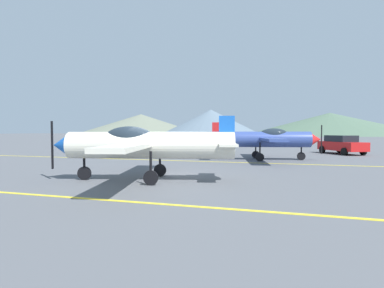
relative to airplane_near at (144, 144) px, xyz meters
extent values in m
plane|color=#54565B|center=(0.74, 0.65, -1.46)|extent=(400.00, 400.00, 0.00)
cube|color=yellow|center=(0.74, -3.50, -1.46)|extent=(80.00, 0.16, 0.01)
cube|color=yellow|center=(0.74, 8.02, -1.46)|extent=(80.00, 0.16, 0.01)
cylinder|color=silver|center=(0.28, 0.07, -0.04)|extent=(6.74, 2.61, 1.08)
cone|color=blue|center=(-3.29, -0.79, -0.04)|extent=(0.88, 1.05, 0.92)
cube|color=black|center=(-3.67, -0.88, -0.04)|extent=(0.07, 0.12, 1.96)
ellipsoid|color=#1E2833|center=(-0.58, -0.14, 0.28)|extent=(2.11, 1.32, 0.88)
cube|color=silver|center=(-0.10, -0.02, 0.01)|extent=(3.06, 8.64, 0.16)
cube|color=silver|center=(3.24, 0.78, 0.01)|extent=(1.26, 2.64, 0.10)
cube|color=blue|center=(3.24, 0.78, 0.55)|extent=(0.63, 0.26, 1.18)
cylinder|color=black|center=(-2.39, -0.57, -0.70)|extent=(0.10, 0.10, 0.99)
cylinder|color=black|center=(-2.39, -0.57, -1.19)|extent=(0.56, 0.24, 0.55)
cylinder|color=black|center=(0.22, 1.16, -0.70)|extent=(0.10, 0.10, 0.99)
cylinder|color=black|center=(0.22, 1.16, -1.19)|extent=(0.56, 0.24, 0.55)
cylinder|color=black|center=(0.72, -0.94, -0.70)|extent=(0.10, 0.10, 0.99)
cylinder|color=black|center=(0.72, -0.94, -1.19)|extent=(0.56, 0.24, 0.55)
cylinder|color=#33478C|center=(3.97, 10.23, -0.04)|extent=(6.75, 2.40, 1.08)
cone|color=red|center=(7.57, 10.97, -0.04)|extent=(0.86, 1.04, 0.92)
cube|color=black|center=(7.96, 11.05, -0.04)|extent=(0.06, 0.12, 1.96)
ellipsoid|color=#1E2833|center=(4.83, 10.41, 0.28)|extent=(2.10, 1.26, 0.88)
cube|color=#33478C|center=(4.35, 10.31, 0.01)|extent=(2.80, 8.67, 0.16)
cube|color=#33478C|center=(0.99, 9.61, 0.01)|extent=(1.19, 2.64, 0.10)
cube|color=red|center=(0.99, 9.61, 0.55)|extent=(0.63, 0.24, 1.18)
cylinder|color=black|center=(6.66, 10.78, -0.70)|extent=(0.10, 0.10, 0.99)
cylinder|color=black|center=(6.66, 10.78, -1.19)|extent=(0.56, 0.23, 0.55)
cylinder|color=black|center=(4.00, 9.13, -0.70)|extent=(0.10, 0.10, 0.99)
cylinder|color=black|center=(4.00, 9.13, -1.19)|extent=(0.56, 0.23, 0.55)
cylinder|color=black|center=(3.56, 11.24, -0.70)|extent=(0.10, 0.10, 0.99)
cylinder|color=black|center=(3.56, 11.24, -1.19)|extent=(0.56, 0.23, 0.55)
cube|color=red|center=(10.40, 17.64, -0.77)|extent=(3.65, 4.64, 0.75)
cube|color=black|center=(10.33, 17.78, -0.12)|extent=(2.55, 2.87, 0.55)
cylinder|color=black|center=(10.30, 15.97, -1.14)|extent=(0.50, 0.67, 0.64)
cylinder|color=black|center=(11.88, 16.83, -1.14)|extent=(0.50, 0.67, 0.64)
cylinder|color=black|center=(8.93, 18.45, -1.14)|extent=(0.50, 0.67, 0.64)
cylinder|color=black|center=(10.51, 19.32, -1.14)|extent=(0.50, 0.67, 0.64)
cone|color=slate|center=(-71.35, 146.17, 4.33)|extent=(72.08, 72.08, 11.58)
cone|color=slate|center=(-28.10, 135.19, 4.86)|extent=(50.66, 50.66, 12.64)
cone|color=#4C6651|center=(27.47, 144.06, 3.82)|extent=(80.79, 80.79, 10.58)
camera|label=1|loc=(5.29, -11.08, 0.53)|focal=28.24mm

